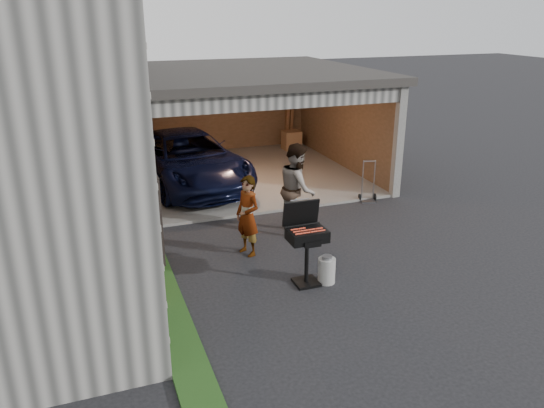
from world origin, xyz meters
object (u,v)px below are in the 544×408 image
Objects in this scene: minivan at (187,161)px; man at (297,188)px; bbq_grill at (306,237)px; plywood_panel at (152,270)px; hand_truck at (368,193)px; propane_tank at (327,271)px; woman at (248,216)px.

man reaches higher than minivan.
bbq_grill reaches higher than plywood_panel.
minivan is 3.47× the size of bbq_grill.
man is at bearing -75.59° from minivan.
plywood_panel is at bearing -137.26° from hand_truck.
minivan is 11.01× the size of propane_tank.
hand_truck is (3.04, 3.23, -0.64)m from bbq_grill.
bbq_grill is 4.48m from hand_truck.
woman is 1.09× the size of bbq_grill.
bbq_grill is 2.54m from plywood_panel.
bbq_grill is 1.55× the size of plywood_panel.
minivan is 3.18× the size of woman.
bbq_grill is (0.56, -1.42, 0.07)m from woman.
plywood_panel is (-2.80, 0.59, 0.22)m from propane_tank.
propane_tank is at bearing -112.76° from hand_truck.
propane_tank is at bearing -171.74° from man.
hand_truck is at bearing 46.72° from bbq_grill.
man is 3.65m from plywood_panel.
man is at bearing 27.71° from plywood_panel.
propane_tank is at bearing -87.28° from minivan.
propane_tank is 0.49× the size of plywood_panel.
man is 1.32× the size of bbq_grill.
woman is 0.82× the size of man.
woman is 2.14m from plywood_panel.
bbq_grill is at bearing 162.00° from propane_tank.
minivan is 2.62× the size of man.
plywood_panel is at bearing 168.02° from propane_tank.
minivan is 4.46m from woman.
hand_truck reaches higher than plywood_panel.
hand_truck is at bearing -42.52° from minivan.
hand_truck is (3.82, -2.64, -0.48)m from minivan.
propane_tank is at bearing -18.00° from bbq_grill.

